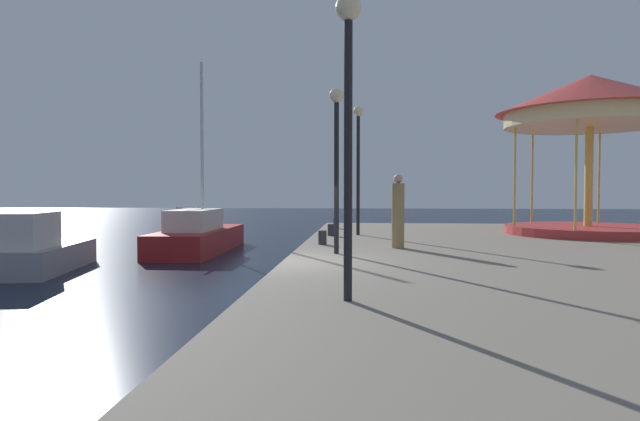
# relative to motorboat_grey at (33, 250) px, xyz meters

# --- Properties ---
(ground_plane) EXTENTS (120.00, 120.00, 0.00)m
(ground_plane) POSITION_rel_motorboat_grey_xyz_m (7.67, -2.91, -0.63)
(ground_plane) COLOR black
(quay_dock) EXTENTS (14.43, 28.10, 0.80)m
(quay_dock) POSITION_rel_motorboat_grey_xyz_m (14.89, -2.91, -0.23)
(quay_dock) COLOR gray
(quay_dock) RESTS_ON ground
(motorboat_grey) EXTENTS (2.70, 4.55, 1.75)m
(motorboat_grey) POSITION_rel_motorboat_grey_xyz_m (0.00, 0.00, 0.00)
(motorboat_grey) COLOR gray
(motorboat_grey) RESTS_ON ground
(sailboat_red) EXTENTS (2.17, 6.67, 7.36)m
(sailboat_red) POSITION_rel_motorboat_grey_xyz_m (3.12, 5.44, -0.00)
(sailboat_red) COLOR maroon
(sailboat_red) RESTS_ON ground
(carousel) EXTENTS (6.38, 6.38, 5.60)m
(carousel) POSITION_rel_motorboat_grey_xyz_m (17.33, 5.01, 4.34)
(carousel) COLOR #B23333
(carousel) RESTS_ON quay_dock
(lamp_post_near_edge) EXTENTS (0.36, 0.36, 4.23)m
(lamp_post_near_edge) POSITION_rel_motorboat_grey_xyz_m (9.23, -7.13, 3.07)
(lamp_post_near_edge) COLOR black
(lamp_post_near_edge) RESTS_ON quay_dock
(lamp_post_mid_promenade) EXTENTS (0.36, 0.36, 4.03)m
(lamp_post_mid_promenade) POSITION_rel_motorboat_grey_xyz_m (8.78, -1.51, 2.95)
(lamp_post_mid_promenade) COLOR black
(lamp_post_mid_promenade) RESTS_ON quay_dock
(lamp_post_far_end) EXTENTS (0.36, 0.36, 4.46)m
(lamp_post_far_end) POSITION_rel_motorboat_grey_xyz_m (9.25, 4.11, 3.20)
(lamp_post_far_end) COLOR black
(lamp_post_far_end) RESTS_ON quay_dock
(bollard_center) EXTENTS (0.24, 0.24, 0.40)m
(bollard_center) POSITION_rel_motorboat_grey_xyz_m (8.33, 3.71, 0.37)
(bollard_center) COLOR #2D2D33
(bollard_center) RESTS_ON quay_dock
(bollard_north) EXTENTS (0.24, 0.24, 0.40)m
(bollard_north) POSITION_rel_motorboat_grey_xyz_m (8.27, 0.71, 0.37)
(bollard_north) COLOR #2D2D33
(bollard_north) RESTS_ON quay_dock
(bollard_south) EXTENTS (0.24, 0.24, 0.40)m
(bollard_south) POSITION_rel_motorboat_grey_xyz_m (8.32, 7.29, 0.37)
(bollard_south) COLOR #2D2D33
(bollard_south) RESTS_ON quay_dock
(person_far_corner) EXTENTS (0.34, 0.34, 1.98)m
(person_far_corner) POSITION_rel_motorboat_grey_xyz_m (10.37, -0.05, 1.10)
(person_far_corner) COLOR #937A4C
(person_far_corner) RESTS_ON quay_dock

